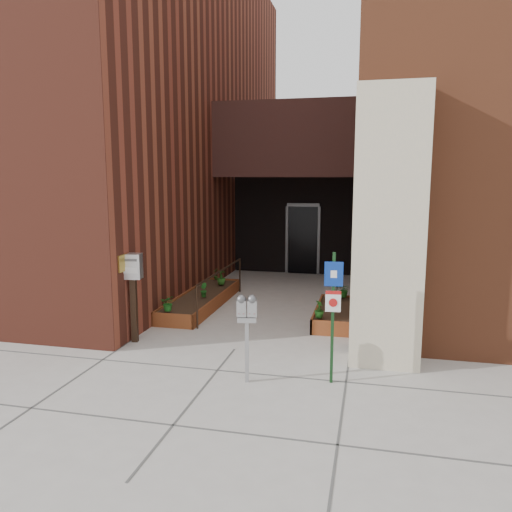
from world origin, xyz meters
The scene contains 15 objects.
ground centered at (0.00, 0.00, 0.00)m, with size 80.00×80.00×0.00m, color #9E9991.
architecture centered at (-0.18, 6.89, 4.98)m, with size 20.00×14.60×10.00m.
planter_left centered at (-1.55, 2.70, 0.13)m, with size 0.90×3.60×0.30m.
planter_right centered at (1.60, 2.20, 0.13)m, with size 0.80×2.20×0.30m.
handrail centered at (-1.05, 2.65, 0.75)m, with size 0.04×3.34×0.90m.
parking_meter centered at (0.56, -1.32, 1.03)m, with size 0.31×0.17×1.33m.
sign_post centered at (1.78, -1.06, 1.20)m, with size 0.27×0.08×1.95m.
payment_dropbox centered at (-1.90, -0.01, 1.19)m, with size 0.36×0.30×1.65m.
shrub_left_a centered at (-1.71, 1.10, 0.47)m, with size 0.30×0.30×0.33m, color #1D621C.
shrub_left_b centered at (-1.40, 2.40, 0.46)m, with size 0.18×0.18×0.32m, color #195518.
shrub_left_c centered at (-1.40, 3.76, 0.50)m, with size 0.22×0.22×0.39m, color #245B1A.
shrub_left_d centered at (-1.72, 4.30, 0.46)m, with size 0.17×0.17×0.32m, color #265317.
shrub_right_a centered at (1.35, 1.30, 0.47)m, with size 0.19×0.19×0.34m, color #1E5D1A.
shrub_right_b centered at (1.57, 2.94, 0.49)m, with size 0.20×0.20×0.38m, color #175119.
shrub_right_c centered at (1.72, 3.10, 0.48)m, with size 0.32×0.32×0.35m, color #1C621C.
Camera 1 is at (2.30, -8.12, 3.02)m, focal length 35.00 mm.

